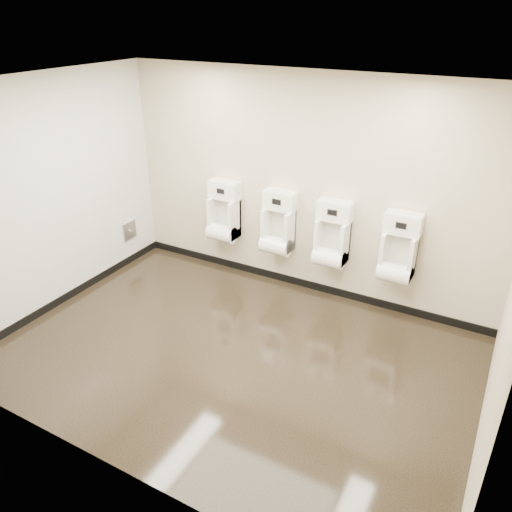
{
  "coord_description": "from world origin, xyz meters",
  "views": [
    {
      "loc": [
        2.34,
        -3.74,
        3.43
      ],
      "look_at": [
        -0.02,
        0.55,
        0.97
      ],
      "focal_mm": 35.0,
      "sensor_mm": 36.0,
      "label": 1
    }
  ],
  "objects": [
    {
      "name": "ground",
      "position": [
        0.0,
        0.0,
        0.0
      ],
      "size": [
        5.0,
        3.5,
        0.0
      ],
      "primitive_type": "cube",
      "color": "black",
      "rests_on": "ground"
    },
    {
      "name": "ceiling",
      "position": [
        0.0,
        0.0,
        2.8
      ],
      "size": [
        5.0,
        3.5,
        0.0
      ],
      "primitive_type": "cube",
      "color": "white"
    },
    {
      "name": "urinal_1",
      "position": [
        -0.27,
        1.6,
        0.86
      ],
      "size": [
        0.44,
        0.33,
        0.82
      ],
      "color": "white",
      "rests_on": "back_wall"
    },
    {
      "name": "front_wall",
      "position": [
        0.0,
        -1.75,
        1.4
      ],
      "size": [
        5.0,
        0.02,
        2.8
      ],
      "primitive_type": "cube",
      "color": "#C3B69B",
      "rests_on": "ground"
    },
    {
      "name": "skirting_back",
      "position": [
        0.0,
        1.74,
        0.05
      ],
      "size": [
        5.0,
        0.02,
        0.1
      ],
      "primitive_type": "cube",
      "color": "black",
      "rests_on": "ground"
    },
    {
      "name": "urinal_3",
      "position": [
        1.29,
        1.6,
        0.86
      ],
      "size": [
        0.44,
        0.33,
        0.82
      ],
      "color": "white",
      "rests_on": "back_wall"
    },
    {
      "name": "access_panel",
      "position": [
        -2.48,
        1.2,
        0.5
      ],
      "size": [
        0.04,
        0.25,
        0.25
      ],
      "color": "#9E9EA3",
      "rests_on": "left_wall"
    },
    {
      "name": "skirting_left",
      "position": [
        -2.49,
        0.0,
        0.05
      ],
      "size": [
        0.02,
        3.5,
        0.1
      ],
      "primitive_type": "cube",
      "color": "black",
      "rests_on": "ground"
    },
    {
      "name": "right_wall",
      "position": [
        2.5,
        0.0,
        1.4
      ],
      "size": [
        0.02,
        3.5,
        2.8
      ],
      "primitive_type": "cube",
      "color": "#C3B69B",
      "rests_on": "ground"
    },
    {
      "name": "tile_overlay_left",
      "position": [
        -2.5,
        0.0,
        1.4
      ],
      "size": [
        0.01,
        3.5,
        2.8
      ],
      "primitive_type": "cube",
      "color": "silver",
      "rests_on": "ground"
    },
    {
      "name": "left_wall",
      "position": [
        -2.5,
        0.0,
        1.4
      ],
      "size": [
        0.02,
        3.5,
        2.8
      ],
      "primitive_type": "cube",
      "color": "#C3B69B",
      "rests_on": "ground"
    },
    {
      "name": "back_wall",
      "position": [
        0.0,
        1.75,
        1.4
      ],
      "size": [
        5.0,
        0.02,
        2.8
      ],
      "primitive_type": "cube",
      "color": "#C3B69B",
      "rests_on": "ground"
    },
    {
      "name": "urinal_0",
      "position": [
        -1.1,
        1.6,
        0.86
      ],
      "size": [
        0.44,
        0.33,
        0.82
      ],
      "color": "white",
      "rests_on": "back_wall"
    },
    {
      "name": "urinal_2",
      "position": [
        0.47,
        1.6,
        0.86
      ],
      "size": [
        0.44,
        0.33,
        0.82
      ],
      "color": "white",
      "rests_on": "back_wall"
    }
  ]
}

